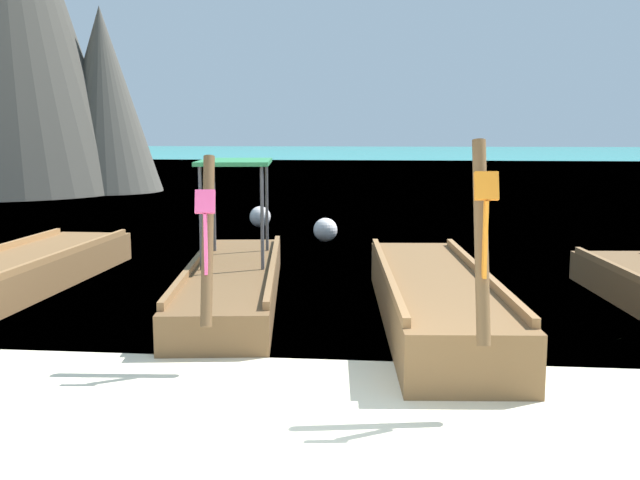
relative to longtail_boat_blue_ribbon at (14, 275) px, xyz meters
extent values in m
plane|color=beige|center=(4.78, -5.37, -0.27)|extent=(120.00, 120.00, 0.00)
plane|color=teal|center=(4.78, 57.12, -0.26)|extent=(120.00, 120.00, 0.00)
cube|color=brown|center=(0.00, 0.02, -0.02)|extent=(1.41, 6.21, 0.51)
cube|color=#996C3F|center=(0.65, 0.02, 0.29)|extent=(0.12, 5.71, 0.10)
cube|color=brown|center=(3.43, -0.12, -0.04)|extent=(2.00, 5.85, 0.46)
cube|color=brown|center=(2.86, -0.19, 0.25)|extent=(0.78, 5.24, 0.10)
cube|color=brown|center=(4.01, -0.04, 0.25)|extent=(0.78, 5.24, 0.10)
cylinder|color=brown|center=(3.84, -3.10, 1.05)|extent=(0.21, 0.72, 1.74)
cube|color=#F24C8C|center=(3.85, -3.25, 1.46)|extent=(0.22, 0.16, 0.25)
cube|color=#F24C8C|center=(3.86, -3.27, 1.03)|extent=(0.04, 0.08, 0.62)
cylinder|color=#4C4C51|center=(3.02, -0.32, 0.94)|extent=(0.06, 0.06, 1.48)
cylinder|color=#4C4C51|center=(3.88, -0.20, 0.94)|extent=(0.06, 0.06, 1.48)
cylinder|color=#4C4C51|center=(2.79, 1.39, 0.94)|extent=(0.06, 0.06, 1.48)
cylinder|color=#4C4C51|center=(3.66, 1.50, 0.94)|extent=(0.06, 0.06, 1.48)
cube|color=#2D844C|center=(3.34, 0.59, 1.71)|extent=(1.30, 2.04, 0.06)
cube|color=brown|center=(6.27, -1.20, 0.04)|extent=(1.75, 5.68, 0.62)
cube|color=#996C3F|center=(5.67, -1.25, 0.40)|extent=(0.51, 5.13, 0.10)
cube|color=#996C3F|center=(6.87, -1.15, 0.40)|extent=(0.51, 5.13, 0.10)
cylinder|color=brown|center=(6.52, -4.08, 1.22)|extent=(0.17, 0.61, 1.77)
cube|color=orange|center=(6.53, -4.21, 1.71)|extent=(0.21, 0.14, 0.25)
cube|color=orange|center=(6.53, -4.23, 1.26)|extent=(0.04, 0.08, 0.66)
cone|color=#4E4B43|center=(-6.16, 19.07, 3.46)|extent=(4.66, 4.66, 7.47)
sphere|color=white|center=(4.24, 5.69, 0.00)|extent=(0.54, 0.54, 0.54)
sphere|color=white|center=(2.33, 8.06, 0.01)|extent=(0.54, 0.54, 0.54)
camera|label=1|loc=(5.76, -10.53, 2.15)|focal=41.50mm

